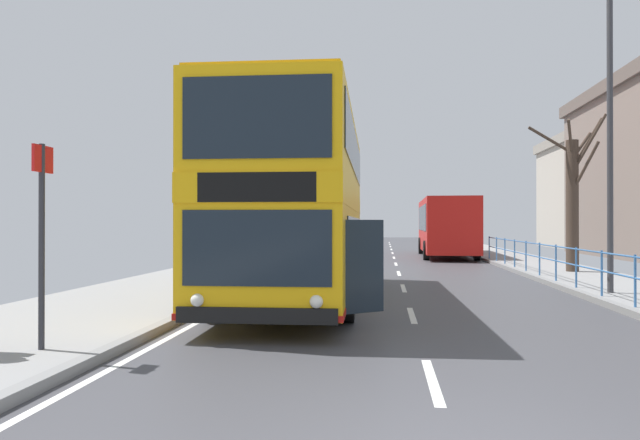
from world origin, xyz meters
TOP-DOWN VIEW (x-y plane):
  - double_decker_bus_main at (-2.52, 9.53)m, footprint 3.41×10.77m
  - background_bus_far_lane at (2.82, 27.84)m, footprint 2.86×9.89m
  - pedestrian_railing_far_kerb at (4.45, 10.68)m, footprint 0.05×26.86m
  - bus_stop_sign_near at (-5.10, 3.07)m, footprint 0.08×0.44m
  - street_lamp_far_side at (4.90, 10.50)m, footprint 0.28×0.60m
  - bare_tree_far_00 at (6.01, 16.84)m, footprint 2.78×1.76m
  - background_building_01 at (17.10, 40.12)m, footprint 10.67×10.47m

SIDE VIEW (x-z plane):
  - pedestrian_railing_far_kerb at x=4.45m, z-range 0.32..1.37m
  - background_bus_far_lane at x=2.82m, z-range 0.14..3.23m
  - bus_stop_sign_near at x=-5.10m, z-range 0.45..3.19m
  - double_decker_bus_main at x=-2.52m, z-range 0.10..4.40m
  - bare_tree_far_00 at x=6.01m, z-range -0.08..5.39m
  - background_building_01 at x=17.10m, z-range 0.03..8.17m
  - street_lamp_far_side at x=4.90m, z-range 0.75..8.28m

